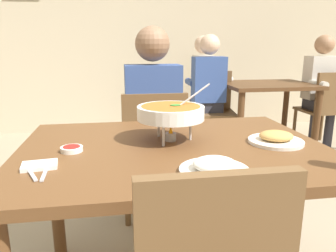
% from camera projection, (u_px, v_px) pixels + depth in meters
% --- Properties ---
extents(cafe_rear_partition, '(10.00, 0.10, 3.00)m').
position_uv_depth(cafe_rear_partition, '(131.00, 22.00, 4.44)').
color(cafe_rear_partition, beige).
rests_on(cafe_rear_partition, ground_plane).
extents(dining_table_main, '(1.31, 0.97, 0.77)m').
position_uv_depth(dining_table_main, '(173.00, 168.00, 1.42)').
color(dining_table_main, brown).
rests_on(dining_table_main, ground_plane).
extents(chair_diner_main, '(0.44, 0.44, 0.90)m').
position_uv_depth(chair_diner_main, '(153.00, 148.00, 2.20)').
color(chair_diner_main, brown).
rests_on(chair_diner_main, ground_plane).
extents(diner_main, '(0.40, 0.45, 1.31)m').
position_uv_depth(diner_main, '(153.00, 113.00, 2.18)').
color(diner_main, '#2D2D38').
rests_on(diner_main, ground_plane).
extents(curry_bowl, '(0.33, 0.30, 0.26)m').
position_uv_depth(curry_bowl, '(171.00, 113.00, 1.44)').
color(curry_bowl, silver).
rests_on(curry_bowl, dining_table_main).
extents(rice_plate, '(0.24, 0.24, 0.06)m').
position_uv_depth(rice_plate, '(214.00, 167.00, 1.09)').
color(rice_plate, white).
rests_on(rice_plate, dining_table_main).
extents(appetizer_plate, '(0.24, 0.24, 0.06)m').
position_uv_depth(appetizer_plate, '(276.00, 139.00, 1.43)').
color(appetizer_plate, white).
rests_on(appetizer_plate, dining_table_main).
extents(sauce_dish, '(0.09, 0.09, 0.02)m').
position_uv_depth(sauce_dish, '(72.00, 149.00, 1.32)').
color(sauce_dish, white).
rests_on(sauce_dish, dining_table_main).
extents(napkin_folded, '(0.13, 0.10, 0.02)m').
position_uv_depth(napkin_folded, '(40.00, 165.00, 1.14)').
color(napkin_folded, white).
rests_on(napkin_folded, dining_table_main).
extents(fork_utensil, '(0.08, 0.16, 0.01)m').
position_uv_depth(fork_utensil, '(30.00, 172.00, 1.09)').
color(fork_utensil, silver).
rests_on(fork_utensil, dining_table_main).
extents(spoon_utensil, '(0.02, 0.17, 0.01)m').
position_uv_depth(spoon_utensil, '(46.00, 171.00, 1.10)').
color(spoon_utensil, silver).
rests_on(spoon_utensil, dining_table_main).
extents(dining_table_far, '(1.00, 0.80, 0.77)m').
position_uv_depth(dining_table_far, '(267.00, 95.00, 3.72)').
color(dining_table_far, '#51331C').
rests_on(dining_table_far, ground_plane).
extents(chair_bg_left, '(0.45, 0.45, 0.90)m').
position_uv_depth(chair_bg_left, '(325.00, 106.00, 3.75)').
color(chair_bg_left, brown).
rests_on(chair_bg_left, ground_plane).
extents(chair_bg_middle, '(0.49, 0.49, 0.90)m').
position_uv_depth(chair_bg_middle, '(209.00, 99.00, 4.23)').
color(chair_bg_middle, brown).
rests_on(chair_bg_middle, ground_plane).
extents(chair_bg_right, '(0.50, 0.50, 0.90)m').
position_uv_depth(chair_bg_right, '(214.00, 105.00, 3.77)').
color(chair_bg_right, brown).
rests_on(chair_bg_right, ground_plane).
extents(patron_bg_left, '(0.40, 0.45, 1.31)m').
position_uv_depth(patron_bg_left, '(322.00, 84.00, 3.79)').
color(patron_bg_left, '#2D2D38').
rests_on(patron_bg_left, ground_plane).
extents(patron_bg_middle, '(0.45, 0.40, 1.31)m').
position_uv_depth(patron_bg_middle, '(205.00, 81.00, 4.12)').
color(patron_bg_middle, '#2D2D38').
rests_on(patron_bg_middle, ground_plane).
extents(patron_bg_right, '(0.40, 0.45, 1.31)m').
position_uv_depth(patron_bg_right, '(208.00, 86.00, 3.65)').
color(patron_bg_right, '#2D2D38').
rests_on(patron_bg_right, ground_plane).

